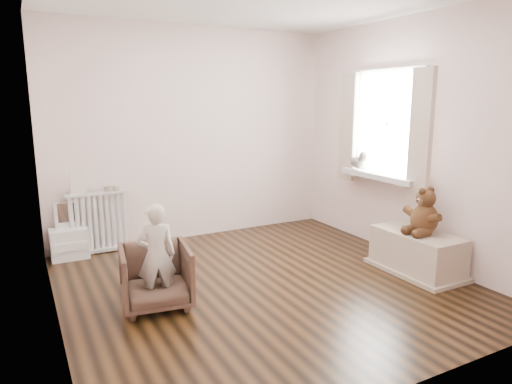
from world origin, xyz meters
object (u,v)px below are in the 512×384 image
toy_vanity (68,234)px  radiator (99,220)px  child (156,256)px  plush_cat (358,161)px  toy_bench (417,253)px  teddy_bear (425,209)px  armchair (156,276)px

toy_vanity → radiator: bearing=5.2°
child → plush_cat: plush_cat is taller
radiator → toy_bench: 3.47m
toy_bench → teddy_bear: (0.01, -0.06, 0.47)m
toy_vanity → plush_cat: 3.43m
toy_vanity → child: 1.77m
radiator → toy_vanity: bearing=-174.8°
toy_vanity → child: bearing=-72.9°
toy_vanity → toy_bench: toy_vanity is taller
child → toy_vanity: bearing=-64.7°
radiator → toy_bench: size_ratio=0.80×
armchair → plush_cat: (2.69, 0.64, 0.74)m
toy_bench → plush_cat: size_ratio=3.29×
child → toy_bench: 2.60m
toy_bench → plush_cat: bearing=82.8°
toy_vanity → toy_bench: (3.07, -2.10, -0.08)m
teddy_bear → plush_cat: 1.22m
radiator → toy_vanity: (-0.33, -0.03, -0.11)m
radiator → armchair: radiator is taller
radiator → toy_vanity: 0.35m
child → plush_cat: (2.69, 0.69, 0.54)m
armchair → toy_bench: armchair is taller
child → teddy_bear: size_ratio=1.92×
radiator → armchair: size_ratio=1.22×
radiator → child: size_ratio=0.80×
toy_vanity → toy_bench: 3.72m
toy_bench → teddy_bear: size_ratio=1.93×
teddy_bear → plush_cat: (0.13, 1.17, 0.33)m
armchair → child: bearing=-81.8°
toy_bench → teddy_bear: bearing=-82.0°
radiator → child: bearing=-83.8°
radiator → plush_cat: 3.11m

